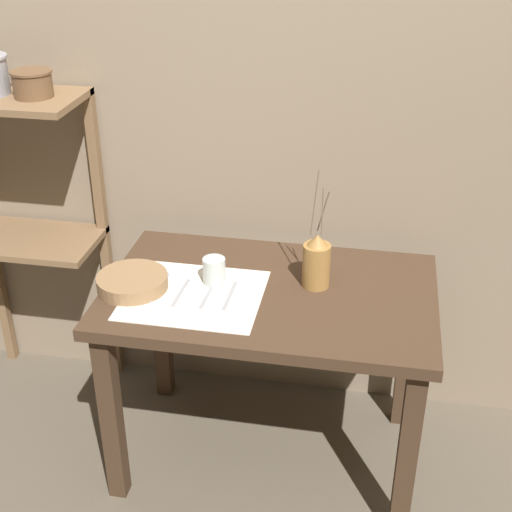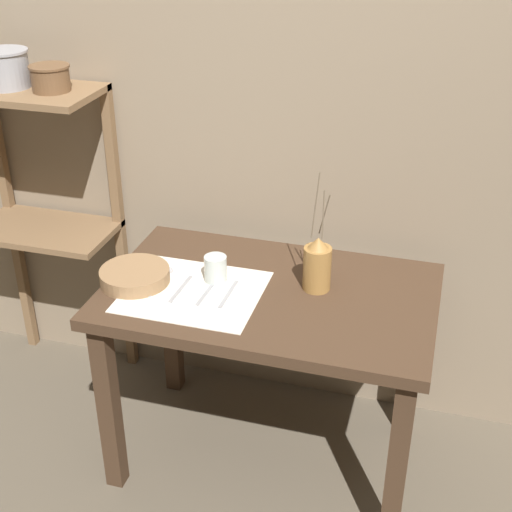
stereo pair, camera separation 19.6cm
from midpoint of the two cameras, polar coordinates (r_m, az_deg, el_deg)
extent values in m
plane|color=brown|center=(2.75, -1.16, -15.51)|extent=(12.00, 12.00, 0.00)
cube|color=gray|center=(2.51, 0.65, 12.12)|extent=(7.00, 0.06, 2.40)
cube|color=#422D1E|center=(2.32, -1.32, -3.19)|extent=(1.07, 0.67, 0.04)
cube|color=#422D1E|center=(2.45, -13.82, -12.46)|extent=(0.06, 0.06, 0.67)
cube|color=#422D1E|center=(2.29, 9.53, -15.53)|extent=(0.06, 0.06, 0.67)
cube|color=#422D1E|center=(2.85, -9.56, -5.41)|extent=(0.06, 0.06, 0.67)
cube|color=#422D1E|center=(2.71, 9.96, -7.47)|extent=(0.06, 0.06, 0.67)
cube|color=brown|center=(2.66, -21.63, 11.60)|extent=(0.53, 0.31, 0.02)
cube|color=brown|center=(2.85, -19.70, 1.17)|extent=(0.53, 0.31, 0.02)
cube|color=brown|center=(2.88, -13.92, 0.95)|extent=(0.04, 0.04, 1.23)
cube|color=silver|center=(2.30, -7.44, -3.16)|extent=(0.44, 0.38, 0.00)
cylinder|color=olive|center=(2.30, 2.42, -0.82)|extent=(0.09, 0.09, 0.15)
cone|color=olive|center=(2.26, 2.46, 1.22)|extent=(0.07, 0.07, 0.04)
cylinder|color=brown|center=(2.20, 2.17, 4.17)|extent=(0.02, 0.01, 0.22)
cylinder|color=brown|center=(2.22, 2.89, 3.53)|extent=(0.04, 0.03, 0.15)
cylinder|color=brown|center=(2.21, 2.81, 3.48)|extent=(0.01, 0.02, 0.16)
cylinder|color=#8E6B47|center=(2.36, -12.23, -2.12)|extent=(0.23, 0.23, 0.05)
cylinder|color=#B7C1BC|center=(2.33, -5.78, -1.24)|extent=(0.07, 0.07, 0.09)
cube|color=#939399|center=(2.34, -10.23, -2.66)|extent=(0.01, 0.17, 0.00)
sphere|color=#939399|center=(2.41, -9.54, -1.57)|extent=(0.02, 0.02, 0.02)
cube|color=#939399|center=(2.31, -8.48, -2.98)|extent=(0.02, 0.17, 0.00)
cube|color=#939399|center=(2.29, -6.32, -3.13)|extent=(0.02, 0.17, 0.00)
cube|color=#939399|center=(2.28, -4.58, -3.22)|extent=(0.01, 0.17, 0.00)
cylinder|color=brown|center=(2.59, -19.60, 12.82)|extent=(0.13, 0.13, 0.09)
cylinder|color=brown|center=(2.58, -19.75, 13.68)|extent=(0.14, 0.14, 0.01)
camera|label=1|loc=(0.10, -92.49, -1.36)|focal=50.00mm
camera|label=2|loc=(0.10, 87.51, 1.36)|focal=50.00mm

